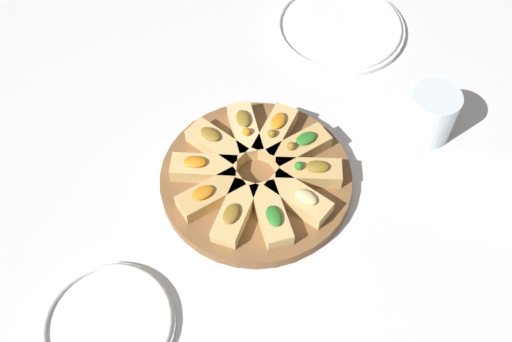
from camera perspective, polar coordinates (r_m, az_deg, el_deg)
ground_plane at (r=0.97m, az=0.00°, el=-1.13°), size 3.00×3.00×0.00m
serving_board at (r=0.96m, az=0.00°, el=-0.78°), size 0.31×0.31×0.02m
focaccia_slice_0 at (r=0.92m, az=-4.37°, el=-2.27°), size 0.11×0.09×0.03m
focaccia_slice_1 at (r=0.90m, az=-1.79°, el=-4.08°), size 0.11×0.05×0.03m
focaccia_slice_2 at (r=0.90m, az=1.46°, el=-4.17°), size 0.11×0.10×0.03m
focaccia_slice_3 at (r=0.92m, az=4.09°, el=-2.62°), size 0.07×0.11×0.03m
focaccia_slice_4 at (r=0.95m, az=5.03°, el=-0.09°), size 0.07×0.11×0.04m
focaccia_slice_5 at (r=0.97m, az=4.12°, el=2.23°), size 0.11×0.09×0.04m
focaccia_slice_6 at (r=0.99m, az=1.98°, el=3.66°), size 0.11×0.04×0.04m
focaccia_slice_7 at (r=0.99m, az=-1.07°, el=3.91°), size 0.11×0.09×0.04m
focaccia_slice_8 at (r=0.98m, az=-3.79°, el=2.59°), size 0.07×0.11×0.03m
focaccia_slice_9 at (r=0.95m, az=-5.02°, el=0.29°), size 0.07×0.11×0.03m
plate_left at (r=0.88m, az=-13.91°, el=-14.00°), size 0.19×0.19×0.02m
plate_right at (r=1.21m, az=7.92°, el=13.42°), size 0.26×0.26×0.02m
water_glass at (r=1.04m, az=16.36°, el=5.21°), size 0.08×0.08×0.09m
napkin_stack at (r=1.02m, az=20.82°, el=-2.17°), size 0.17×0.15×0.01m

